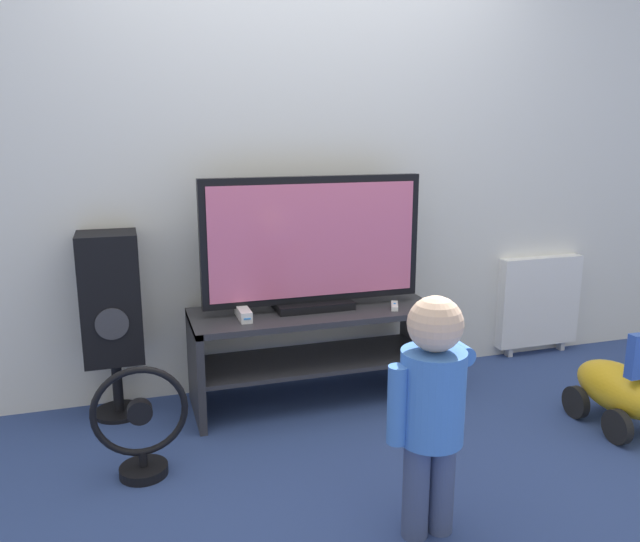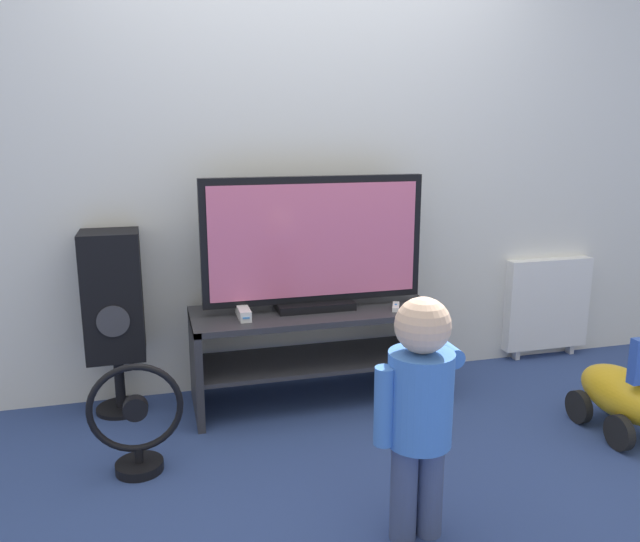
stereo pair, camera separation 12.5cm
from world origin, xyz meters
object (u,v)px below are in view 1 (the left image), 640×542
Objects in this scene: speaker_tower at (111,302)px; remote_primary at (395,306)px; ride_on_toy at (620,389)px; radiator at (539,302)px; television at (313,245)px; game_console at (243,313)px; floor_fan at (141,427)px; child at (431,397)px.

remote_primary is at bearing -9.46° from speaker_tower.
radiator reaches higher than ride_on_toy.
radiator is (2.55, 0.11, -0.24)m from speaker_tower.
radiator is (1.56, 0.22, -0.49)m from television.
speaker_tower reaches higher than radiator.
remote_primary is at bearing -163.47° from radiator.
ride_on_toy is 1.03m from radiator.
game_console is at bearing 157.29° from ride_on_toy.
television is 1.03m from speaker_tower.
speaker_tower is at bearing -177.54° from radiator.
ride_on_toy is (0.89, -0.65, -0.31)m from remote_primary.
remote_primary reaches higher than floor_fan.
child is 1.36m from ride_on_toy.
speaker_tower is 0.74m from floor_fan.
floor_fan is at bearing -150.20° from television.
game_console is 0.75m from floor_fan.
floor_fan is (-0.90, -0.51, -0.62)m from television.
floor_fan is at bearing 143.94° from child.
television reaches higher than radiator.
child is 0.94× the size of speaker_tower.
ride_on_toy reaches higher than floor_fan.
television reaches higher than game_console.
speaker_tower is (-0.99, 0.11, -0.25)m from television.
television is 1.82× the size of radiator.
game_console is at bearing 40.95° from floor_fan.
speaker_tower is at bearing 159.01° from ride_on_toy.
radiator reaches higher than remote_primary.
child is (-0.36, -1.09, 0.01)m from remote_primary.
game_console is 0.79m from remote_primary.
remote_primary is at bearing 144.09° from ride_on_toy.
radiator is (1.94, 0.29, -0.18)m from game_console.
television is 1.30× the size of child.
speaker_tower reaches higher than remote_primary.
remote_primary is 1.39m from floor_fan.
game_console is 0.41× the size of floor_fan.
child reaches higher than radiator.
child reaches higher than floor_fan.
speaker_tower reaches higher than ride_on_toy.
game_console is 0.22× the size of child.
television is 5.85× the size of game_console.
floor_fan is (-1.30, -0.40, -0.29)m from remote_primary.
remote_primary is at bearing 71.87° from child.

